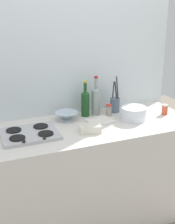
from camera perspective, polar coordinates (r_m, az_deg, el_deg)
ground_plane at (r=2.93m, az=0.00°, el=-19.10°), size 6.00×6.00×0.00m
counter_block at (r=2.68m, az=0.00°, el=-11.57°), size 1.80×0.70×0.90m
backsplash_panel at (r=2.71m, az=-3.05°, el=6.39°), size 1.90×0.06×2.43m
stovetop_hob at (r=2.33m, az=-10.79°, el=-4.01°), size 0.42×0.34×0.04m
plate_stack at (r=2.61m, az=8.59°, el=-0.29°), size 0.23×0.22×0.11m
wine_bottle_leftmost at (r=2.65m, az=-0.43°, el=1.79°), size 0.07×0.07×0.32m
wine_bottle_mid_left at (r=2.69m, az=1.57°, el=2.25°), size 0.08×0.08×0.35m
mixing_bowl at (r=2.59m, az=-3.95°, el=-0.68°), size 0.20×0.20×0.07m
butter_dish at (r=2.35m, az=0.46°, el=-3.11°), size 0.18×0.14×0.06m
utensil_crock at (r=2.78m, az=5.16°, el=1.52°), size 0.09×0.09×0.33m
condiment_jar_front at (r=2.69m, az=4.04°, el=0.37°), size 0.05×0.05×0.10m
condiment_jar_rear at (r=2.80m, az=14.27°, el=0.47°), size 0.06×0.06×0.09m
cutting_board at (r=2.55m, az=2.43°, el=-1.71°), size 0.23×0.20×0.02m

